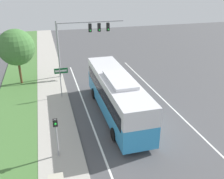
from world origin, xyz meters
name	(u,v)px	position (x,y,z in m)	size (l,w,h in m)	color
ground_plane	(141,126)	(0.00, 0.00, 0.00)	(80.00, 80.00, 0.00)	#4C4C4F
sidewalk	(59,138)	(-6.20, 0.00, 0.06)	(2.80, 80.00, 0.12)	#ADA89E
grass_verge	(10,145)	(-9.40, 0.00, 0.05)	(3.60, 80.00, 0.10)	#477538
lane_divider_near	(95,133)	(-3.60, 0.00, 0.00)	(0.14, 30.00, 0.01)	silver
lane_divider_far	(184,119)	(3.60, 0.00, 0.00)	(0.14, 30.00, 0.01)	silver
bus	(116,93)	(-1.36, 2.21, 1.91)	(2.58, 11.10, 3.50)	#3393D1
signal_gantry	(82,35)	(-2.45, 11.85, 4.62)	(7.36, 0.41, 6.22)	#939399
pedestrian_signal	(56,132)	(-6.34, -1.99, 1.87)	(0.28, 0.34, 2.72)	#939399
street_sign	(61,77)	(-5.32, 6.55, 2.07)	(1.21, 0.08, 2.94)	#939399
roadside_tree	(16,47)	(-9.18, 11.01, 3.94)	(3.63, 3.63, 5.66)	brown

